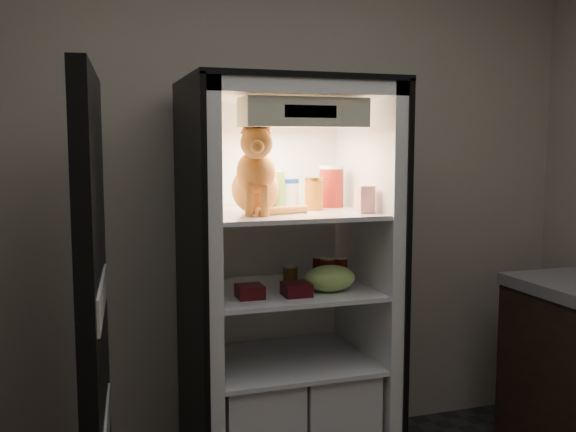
# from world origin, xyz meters

# --- Properties ---
(room_shell) EXTENTS (3.60, 3.60, 3.60)m
(room_shell) POSITION_xyz_m (0.00, 0.00, 1.62)
(room_shell) COLOR white
(room_shell) RESTS_ON floor
(refrigerator) EXTENTS (0.90, 0.72, 1.88)m
(refrigerator) POSITION_xyz_m (0.00, 1.38, 0.79)
(refrigerator) COLOR white
(refrigerator) RESTS_ON floor
(fridge_door) EXTENTS (0.13, 0.87, 1.85)m
(fridge_door) POSITION_xyz_m (-0.85, 0.99, 0.91)
(fridge_door) COLOR black
(fridge_door) RESTS_ON floor
(tabby_cat) EXTENTS (0.34, 0.40, 0.41)m
(tabby_cat) POSITION_xyz_m (-0.16, 1.27, 1.44)
(tabby_cat) COLOR #C26218
(tabby_cat) RESTS_ON refrigerator
(parmesan_shaker) EXTENTS (0.07, 0.07, 0.18)m
(parmesan_shaker) POSITION_xyz_m (-0.03, 1.37, 1.38)
(parmesan_shaker) COLOR green
(parmesan_shaker) RESTS_ON refrigerator
(mayo_tub) EXTENTS (0.10, 0.10, 0.14)m
(mayo_tub) POSITION_xyz_m (0.04, 1.43, 1.36)
(mayo_tub) COLOR white
(mayo_tub) RESTS_ON refrigerator
(salsa_jar) EXTENTS (0.08, 0.08, 0.15)m
(salsa_jar) POSITION_xyz_m (0.13, 1.34, 1.37)
(salsa_jar) COLOR maroon
(salsa_jar) RESTS_ON refrigerator
(pepper_jar) EXTENTS (0.12, 0.12, 0.20)m
(pepper_jar) POSITION_xyz_m (0.26, 1.45, 1.39)
(pepper_jar) COLOR #A31F15
(pepper_jar) RESTS_ON refrigerator
(cream_carton) EXTENTS (0.07, 0.07, 0.12)m
(cream_carton) POSITION_xyz_m (0.30, 1.16, 1.35)
(cream_carton) COLOR white
(cream_carton) RESTS_ON refrigerator
(soda_can_a) EXTENTS (0.07, 0.07, 0.12)m
(soda_can_a) POSITION_xyz_m (0.18, 1.39, 1.00)
(soda_can_a) COLOR black
(soda_can_a) RESTS_ON refrigerator
(soda_can_b) EXTENTS (0.07, 0.07, 0.13)m
(soda_can_b) POSITION_xyz_m (0.24, 1.29, 1.01)
(soda_can_b) COLOR black
(soda_can_b) RESTS_ON refrigerator
(soda_can_c) EXTENTS (0.07, 0.07, 0.13)m
(soda_can_c) POSITION_xyz_m (0.18, 1.29, 1.01)
(soda_can_c) COLOR black
(soda_can_c) RESTS_ON refrigerator
(condiment_jar) EXTENTS (0.07, 0.07, 0.09)m
(condiment_jar) POSITION_xyz_m (0.03, 1.37, 0.99)
(condiment_jar) COLOR brown
(condiment_jar) RESTS_ON refrigerator
(grape_bag) EXTENTS (0.23, 0.17, 0.12)m
(grape_bag) POSITION_xyz_m (0.16, 1.20, 1.00)
(grape_bag) COLOR #A0D262
(grape_bag) RESTS_ON refrigerator
(berry_box_left) EXTENTS (0.11, 0.11, 0.06)m
(berry_box_left) POSITION_xyz_m (-0.21, 1.19, 0.97)
(berry_box_left) COLOR #4E0D13
(berry_box_left) RESTS_ON refrigerator
(berry_box_right) EXTENTS (0.11, 0.11, 0.06)m
(berry_box_right) POSITION_xyz_m (-0.01, 1.16, 0.97)
(berry_box_right) COLOR #4E0D13
(berry_box_right) RESTS_ON refrigerator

